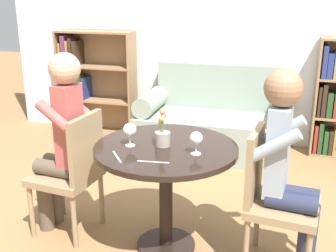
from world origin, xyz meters
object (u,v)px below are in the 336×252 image
(bookshelf_left, at_px, (89,83))
(person_right, at_px, (289,167))
(person_left, at_px, (61,139))
(couch, at_px, (214,124))
(flower_vase, at_px, (163,135))
(chair_right, at_px, (272,195))
(wine_glass_left, at_px, (130,130))
(wine_glass_right, at_px, (196,139))
(chair_left, at_px, (73,169))

(bookshelf_left, bearing_deg, person_right, -42.82)
(person_left, bearing_deg, couch, 164.29)
(bookshelf_left, relative_size, person_left, 0.95)
(person_right, distance_m, flower_vase, 0.80)
(couch, relative_size, chair_right, 1.77)
(wine_glass_left, xyz_separation_m, wine_glass_right, (0.44, -0.03, -0.01))
(person_left, xyz_separation_m, flower_vase, (0.74, -0.02, 0.11))
(chair_left, distance_m, wine_glass_left, 0.58)
(person_right, height_order, wine_glass_left, person_right)
(bookshelf_left, relative_size, chair_left, 1.38)
(chair_left, bearing_deg, person_right, 95.26)
(chair_left, relative_size, chair_right, 1.00)
(chair_right, bearing_deg, bookshelf_left, 52.92)
(chair_left, relative_size, person_right, 0.70)
(couch, relative_size, flower_vase, 6.67)
(couch, xyz_separation_m, wine_glass_left, (-0.22, -1.95, 0.53))
(wine_glass_left, height_order, wine_glass_right, wine_glass_left)
(couch, height_order, person_left, person_left)
(wine_glass_right, bearing_deg, chair_left, 174.39)
(couch, distance_m, person_left, 2.05)
(person_left, distance_m, wine_glass_right, 0.99)
(bookshelf_left, bearing_deg, person_left, -68.69)
(bookshelf_left, bearing_deg, flower_vase, -53.90)
(flower_vase, bearing_deg, wine_glass_right, -19.92)
(chair_right, xyz_separation_m, wine_glass_left, (-0.90, -0.05, 0.35))
(person_left, bearing_deg, person_right, 94.71)
(wine_glass_left, relative_size, wine_glass_right, 1.06)
(person_right, bearing_deg, wine_glass_left, 98.33)
(bookshelf_left, distance_m, chair_left, 2.34)
(bookshelf_left, height_order, wine_glass_left, bookshelf_left)
(chair_right, distance_m, wine_glass_left, 0.97)
(bookshelf_left, height_order, flower_vase, bookshelf_left)
(couch, distance_m, wine_glass_left, 2.03)
(bookshelf_left, xyz_separation_m, flower_vase, (1.57, -2.16, 0.20))
(couch, relative_size, person_right, 1.25)
(couch, bearing_deg, bookshelf_left, 170.41)
(chair_right, bearing_deg, wine_glass_right, 105.44)
(chair_right, bearing_deg, wine_glass_left, 99.54)
(person_right, xyz_separation_m, wine_glass_right, (-0.55, -0.06, 0.14))
(couch, bearing_deg, chair_left, -109.81)
(bookshelf_left, distance_m, flower_vase, 2.67)
(bookshelf_left, height_order, wine_glass_right, bookshelf_left)
(person_right, xyz_separation_m, wine_glass_left, (-0.99, -0.03, 0.15))
(bookshelf_left, relative_size, chair_right, 1.38)
(couch, bearing_deg, wine_glass_left, -96.56)
(bookshelf_left, bearing_deg, chair_left, -66.93)
(couch, height_order, wine_glass_right, couch)
(wine_glass_left, relative_size, flower_vase, 0.63)
(couch, height_order, bookshelf_left, bookshelf_left)
(person_left, xyz_separation_m, wine_glass_left, (0.54, -0.08, 0.14))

